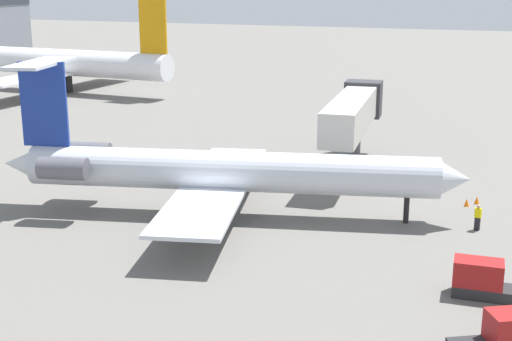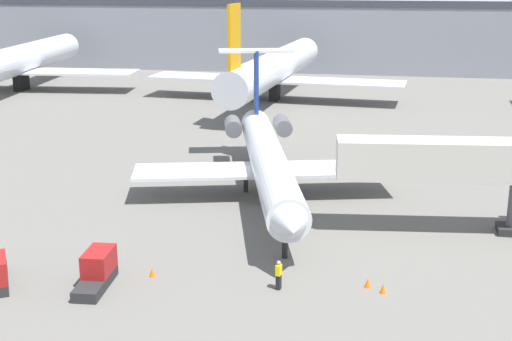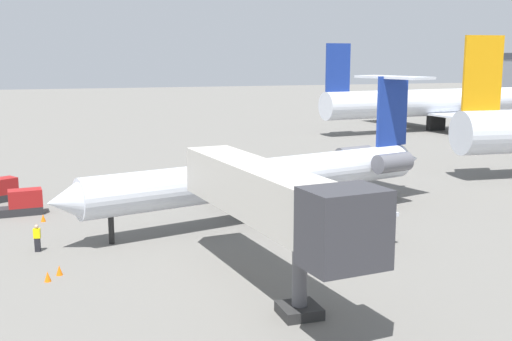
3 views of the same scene
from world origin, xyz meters
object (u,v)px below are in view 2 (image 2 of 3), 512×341
Objects in this scene: parked_airliner_west_end at (19,61)px; parked_airliner_west_mid at (275,68)px; traffic_cone_mid at (368,283)px; jet_bridge at (479,162)px; ground_crew_marshaller at (279,275)px; baggage_tug_trailing at (97,271)px; regional_jet at (267,156)px; traffic_cone_near at (383,289)px; traffic_cone_far at (152,272)px.

parked_airliner_west_mid reaches higher than parked_airliner_west_end.
jet_bridge is at bearing 56.15° from traffic_cone_mid.
ground_crew_marshaller is 10.12m from baggage_tug_trailing.
jet_bridge is 0.40× the size of parked_airliner_west_mid.
regional_jet is at bearing 101.90° from ground_crew_marshaller.
traffic_cone_near is 0.01× the size of parked_airliner_west_end.
traffic_cone_near is 60.32m from parked_airliner_west_mid.
parked_airliner_west_end is (-59.48, 48.88, -0.53)m from jet_bridge.
traffic_cone_far is 72.32m from parked_airliner_west_end.
baggage_tug_trailing is at bearing -110.08° from regional_jet.
traffic_cone_mid is (8.33, -15.46, -2.91)m from regional_jet.
jet_bridge is (15.05, -5.45, 1.74)m from regional_jet.
regional_jet is 0.75× the size of parked_airliner_west_end.
baggage_tug_trailing is 72.17m from parked_airliner_west_end.
baggage_tug_trailing is (-6.54, -17.89, -2.35)m from regional_jet.
ground_crew_marshaller is at bearing -174.51° from traffic_cone_near.
jet_bridge is 12.93m from traffic_cone_mid.
baggage_tug_trailing reaches higher than traffic_cone_near.
baggage_tug_trailing is 7.45× the size of traffic_cone_near.
jet_bridge is 30.41× the size of traffic_cone_far.
ground_crew_marshaller reaches higher than traffic_cone_mid.
regional_jet is 56.21× the size of traffic_cone_far.
parked_airliner_west_end is (-37.89, 61.32, 3.56)m from baggage_tug_trailing.
baggage_tug_trailing reaches higher than ground_crew_marshaller.
parked_airliner_west_end is at bearing 124.15° from traffic_cone_far.
ground_crew_marshaller reaches higher than traffic_cone_far.
traffic_cone_near is 1.00× the size of traffic_cone_mid.
ground_crew_marshaller is 76.91m from parked_airliner_west_end.
traffic_cone_near is 0.01× the size of parked_airliner_west_mid.
traffic_cone_far is at bearing -87.75° from parked_airliner_west_mid.
parked_airliner_west_mid reaches higher than traffic_cone_far.
regional_jet is at bearing -81.64° from parked_airliner_west_mid.
baggage_tug_trailing is at bearing -90.33° from parked_airliner_west_mid.
parked_airliner_west_end reaches higher than traffic_cone_near.
baggage_tug_trailing is 7.45× the size of traffic_cone_far.
traffic_cone_near is (-5.87, -10.62, -4.65)m from jet_bridge.
jet_bridge is 13.00m from traffic_cone_near.
baggage_tug_trailing reaches higher than traffic_cone_far.
ground_crew_marshaller is 5.74m from traffic_cone_near.
baggage_tug_trailing is 0.10× the size of parked_airliner_west_mid.
regional_jet is at bearing 119.75° from traffic_cone_near.
baggage_tug_trailing is (-10.04, -1.27, -0.02)m from ground_crew_marshaller.
traffic_cone_far is at bearing 30.76° from baggage_tug_trailing.
traffic_cone_far is at bearing -176.04° from traffic_cone_mid.
parked_airliner_west_end is (-53.61, 59.51, 4.12)m from traffic_cone_near.
parked_airliner_west_mid is at bearing 114.07° from jet_bridge.
regional_jet is 62.14m from parked_airliner_west_end.
parked_airliner_west_mid is (38.24, -1.32, 0.03)m from parked_airliner_west_end.
regional_jet is 19.19m from baggage_tug_trailing.
regional_jet is 17.81m from traffic_cone_mid.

